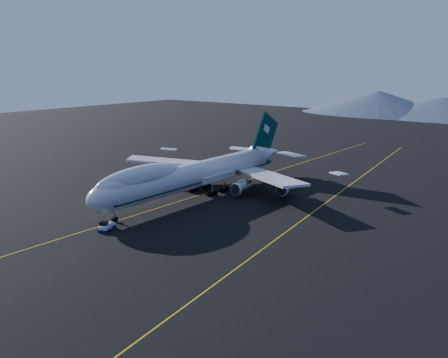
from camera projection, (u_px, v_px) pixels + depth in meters
The scene contains 5 objects.
ground at pixel (195, 196), 127.97m from camera, with size 500.00×500.00×0.00m, color black.
taxiway_line_main at pixel (195, 196), 127.97m from camera, with size 0.25×220.00×0.01m, color gold.
taxiway_line_side at pixel (319, 208), 117.78m from camera, with size 0.25×200.00×0.01m, color gold.
boeing_747 at pixel (195, 174), 126.68m from camera, with size 59.62×72.43×19.37m.
pushback_tug at pixel (107, 227), 102.05m from camera, with size 3.54×4.56×1.77m.
Camera 1 is at (81.49, -93.27, 33.32)m, focal length 40.00 mm.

